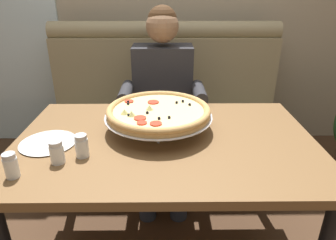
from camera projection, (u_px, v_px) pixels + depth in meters
The scene contains 9 objects.
booth_bench at pixel (166, 121), 2.39m from camera, with size 1.80×0.78×1.13m.
dining_table at pixel (166, 153), 1.45m from camera, with size 1.39×0.90×0.73m.
diner_main at pixel (163, 96), 2.02m from camera, with size 0.54×0.64×1.27m.
pizza at pixel (159, 112), 1.46m from camera, with size 0.52×0.52×0.13m.
shaker_parmesan at pixel (58, 154), 1.21m from camera, with size 0.06×0.06×0.10m.
shaker_oregano at pixel (83, 147), 1.25m from camera, with size 0.05×0.05×0.10m.
shaker_pepper_flakes at pixel (12, 167), 1.12m from camera, with size 0.05×0.05×0.10m.
plate_near_left at pixel (48, 141), 1.37m from camera, with size 0.25×0.25×0.02m.
patio_chair at pixel (42, 67), 3.46m from camera, with size 0.43×0.43×0.86m.
Camera 1 is at (-0.00, -1.25, 1.39)m, focal length 32.33 mm.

